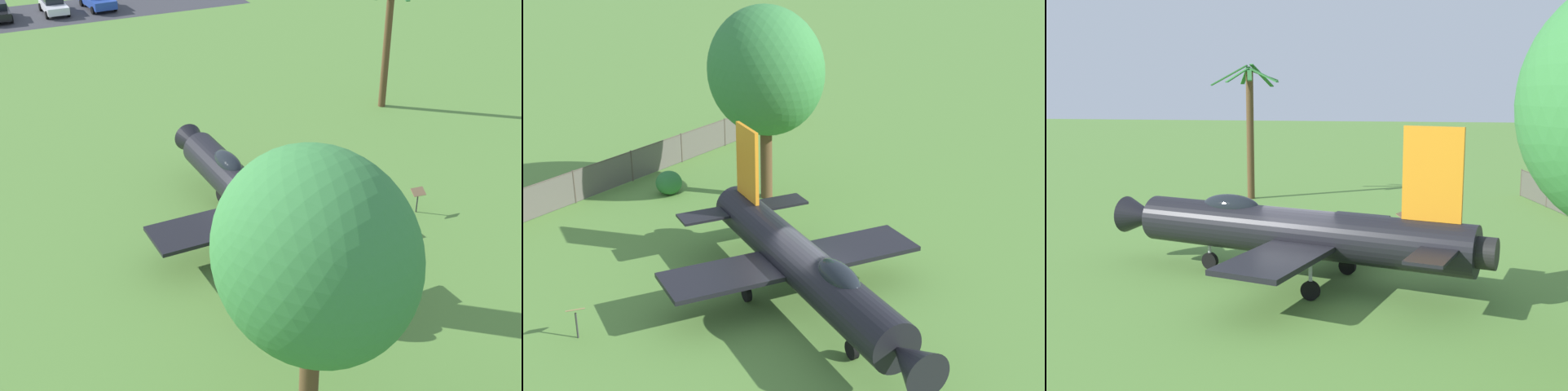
{
  "view_description": "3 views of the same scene",
  "coord_description": "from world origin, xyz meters",
  "views": [
    {
      "loc": [
        -18.41,
        17.58,
        16.22
      ],
      "look_at": [
        0.05,
        -0.39,
        1.85
      ],
      "focal_mm": 49.81,
      "sensor_mm": 36.0,
      "label": 1
    },
    {
      "loc": [
        16.15,
        -15.85,
        12.98
      ],
      "look_at": [
        -3.41,
        2.44,
        2.5
      ],
      "focal_mm": 51.41,
      "sensor_mm": 36.0,
      "label": 2
    },
    {
      "loc": [
        -3.31,
        20.28,
        6.43
      ],
      "look_at": [
        -0.11,
        -1.38,
        2.69
      ],
      "focal_mm": 44.09,
      "sensor_mm": 36.0,
      "label": 3
    }
  ],
  "objects": [
    {
      "name": "display_jet",
      "position": [
        0.33,
        -0.1,
        1.72
      ],
      "size": [
        13.36,
        9.41,
        5.29
      ],
      "rotation": [
        0.0,
        0.0,
        5.98
      ],
      "color": "black",
      "rests_on": "ground_plane"
    },
    {
      "name": "shade_tree",
      "position": [
        -8.53,
        6.09,
        6.01
      ],
      "size": [
        5.71,
        4.93,
        8.96
      ],
      "color": "brown",
      "rests_on": "ground_plane"
    },
    {
      "name": "ground_plane",
      "position": [
        0.0,
        0.0,
        0.0
      ],
      "size": [
        200.0,
        200.0,
        0.0
      ],
      "primitive_type": "plane",
      "color": "#568438"
    },
    {
      "name": "parked_car_white",
      "position": [
        37.18,
        -12.25,
        0.75
      ],
      "size": [
        4.62,
        3.05,
        1.44
      ],
      "rotation": [
        0.0,
        0.0,
        9.1
      ],
      "color": "silver",
      "rests_on": "ground_plane"
    },
    {
      "name": "info_plaque",
      "position": [
        -3.43,
        -6.6,
        0.85
      ],
      "size": [
        0.61,
        0.71,
        1.14
      ],
      "color": "#333333",
      "rests_on": "ground_plane"
    },
    {
      "name": "palm_tree",
      "position": [
        5.27,
        -15.48,
        4.1
      ],
      "size": [
        4.15,
        4.36,
        7.69
      ],
      "color": "brown",
      "rests_on": "ground_plane"
    },
    {
      "name": "parking_strip",
      "position": [
        38.47,
        -8.03,
        0.0
      ],
      "size": [
        20.6,
        41.93,
        0.0
      ],
      "primitive_type": "cube",
      "rotation": [
        0.0,
        0.0,
        7.54
      ],
      "color": "#38383D",
      "rests_on": "ground_plane"
    }
  ]
}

